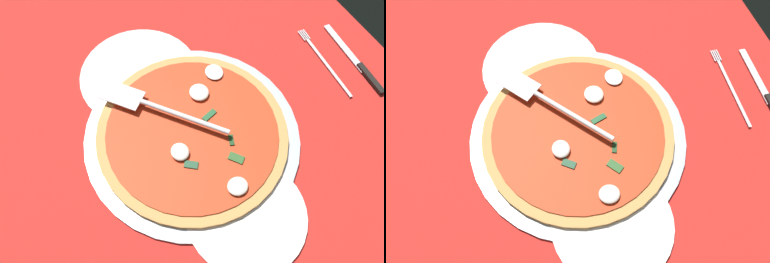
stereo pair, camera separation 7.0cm
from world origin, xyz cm
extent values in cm
cube|color=#B3221C|center=(0.00, 0.00, -0.40)|extent=(107.72, 107.72, 0.80)
cube|color=white|center=(-40.39, -13.46, 0.05)|extent=(8.98, 8.98, 0.10)
cube|color=white|center=(-31.42, -22.44, 0.05)|extent=(8.98, 8.98, 0.10)
cube|color=white|center=(-31.42, -4.49, 0.05)|extent=(8.98, 8.98, 0.10)
cube|color=white|center=(-31.42, 13.46, 0.05)|extent=(8.98, 8.98, 0.10)
cube|color=white|center=(-22.44, -13.46, 0.05)|extent=(8.98, 8.98, 0.10)
cube|color=white|center=(-22.44, 4.49, 0.05)|extent=(8.98, 8.98, 0.10)
cube|color=white|center=(-22.44, 22.44, 0.05)|extent=(8.98, 8.98, 0.10)
cube|color=white|center=(-22.44, 40.39, 0.05)|extent=(8.98, 8.98, 0.10)
cube|color=white|center=(-13.46, -22.44, 0.05)|extent=(8.98, 8.98, 0.10)
cube|color=white|center=(-13.46, -4.49, 0.05)|extent=(8.98, 8.98, 0.10)
cube|color=white|center=(-13.46, 13.46, 0.05)|extent=(8.98, 8.98, 0.10)
cube|color=white|center=(-13.46, 31.42, 0.05)|extent=(8.98, 8.98, 0.10)
cube|color=white|center=(-13.46, 49.37, 0.05)|extent=(8.98, 8.98, 0.10)
cube|color=white|center=(-4.49, -13.46, 0.05)|extent=(8.98, 8.98, 0.10)
cube|color=white|center=(-4.49, 4.49, 0.05)|extent=(8.98, 8.98, 0.10)
cube|color=white|center=(-4.49, 22.44, 0.05)|extent=(8.98, 8.98, 0.10)
cube|color=white|center=(-4.49, 40.39, 0.05)|extent=(8.98, 8.98, 0.10)
cube|color=silver|center=(4.49, -22.44, 0.05)|extent=(8.98, 8.98, 0.10)
cube|color=white|center=(4.49, -4.49, 0.05)|extent=(8.98, 8.98, 0.10)
cube|color=white|center=(4.49, 13.46, 0.05)|extent=(8.98, 8.98, 0.10)
cube|color=white|center=(4.49, 31.42, 0.05)|extent=(8.98, 8.98, 0.10)
cube|color=white|center=(13.46, -31.42, 0.05)|extent=(8.98, 8.98, 0.10)
cube|color=white|center=(13.46, -13.46, 0.05)|extent=(8.98, 8.98, 0.10)
cube|color=silver|center=(13.46, 4.49, 0.05)|extent=(8.98, 8.98, 0.10)
cube|color=white|center=(13.46, 22.44, 0.05)|extent=(8.98, 8.98, 0.10)
cube|color=white|center=(13.46, 40.39, 0.05)|extent=(8.98, 8.98, 0.10)
cube|color=white|center=(22.44, -4.49, 0.05)|extent=(8.98, 8.98, 0.10)
cube|color=white|center=(22.44, 13.46, 0.05)|extent=(8.98, 8.98, 0.10)
cube|color=white|center=(22.44, 31.42, 0.05)|extent=(8.98, 8.98, 0.10)
cube|color=white|center=(31.42, 22.44, 0.05)|extent=(8.98, 8.98, 0.10)
cylinder|color=#ABB3BF|center=(2.60, 5.46, 0.59)|extent=(41.75, 41.75, 0.98)
cylinder|color=white|center=(-15.35, 2.24, 0.60)|extent=(25.23, 25.23, 1.00)
cylinder|color=white|center=(20.86, 6.55, 0.60)|extent=(21.29, 21.29, 1.00)
cylinder|color=#C18A49|center=(2.60, 5.46, 1.58)|extent=(36.86, 36.86, 1.00)
cylinder|color=red|center=(2.60, 5.46, 2.23)|extent=(33.11, 33.11, 0.30)
ellipsoid|color=white|center=(5.77, 1.31, 3.03)|extent=(3.70, 3.37, 1.29)
ellipsoid|color=white|center=(-4.20, 10.63, 3.00)|extent=(4.10, 3.89, 1.24)
ellipsoid|color=silver|center=(16.35, 7.29, 2.96)|extent=(3.46, 3.76, 1.15)
ellipsoid|color=white|center=(-7.31, 15.84, 2.79)|extent=(4.06, 3.68, 0.82)
cube|color=#173B19|center=(7.85, 11.05, 2.53)|extent=(2.39, 1.60, 0.30)
cube|color=#1E462B|center=(8.79, 2.04, 2.53)|extent=(2.63, 2.86, 0.30)
cube|color=#1C502A|center=(1.19, 10.01, 2.53)|extent=(1.97, 3.29, 0.30)
cube|color=#285323|center=(11.46, 9.98, 2.53)|extent=(3.20, 2.99, 0.30)
cube|color=silver|center=(-10.21, -3.44, 3.82)|extent=(9.33, 8.89, 0.30)
cylinder|color=silver|center=(-0.04, 5.11, 4.17)|extent=(14.65, 12.54, 1.00)
cube|color=white|center=(1.91, 42.34, 0.40)|extent=(20.66, 15.31, 0.60)
cube|color=silver|center=(1.69, 39.21, 0.83)|extent=(16.82, 1.78, 0.25)
cube|color=silver|center=(-8.15, 40.56, 0.83)|extent=(3.01, 0.43, 0.25)
cube|color=silver|center=(-8.18, 40.13, 0.83)|extent=(3.01, 0.43, 0.25)
cube|color=silver|center=(-8.21, 39.69, 0.83)|extent=(3.01, 0.43, 0.25)
cube|color=silver|center=(-8.24, 39.25, 0.83)|extent=(3.01, 0.43, 0.25)
cube|color=silver|center=(-0.98, 45.69, 0.83)|extent=(14.58, 2.42, 0.25)
camera|label=1|loc=(31.96, -9.92, 64.13)|focal=34.38mm
camera|label=2|loc=(34.54, -3.38, 64.13)|focal=34.38mm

